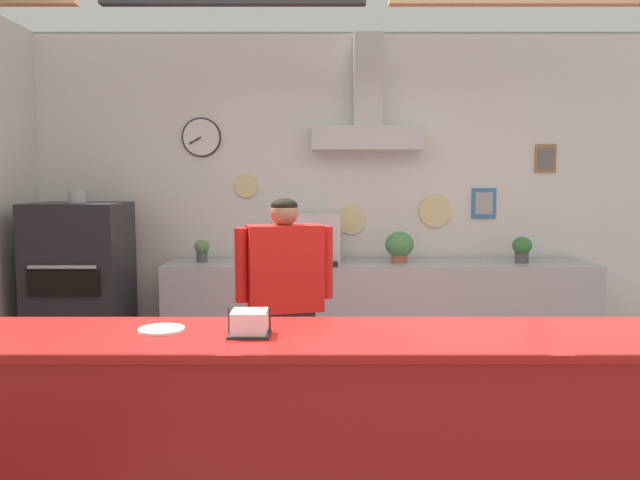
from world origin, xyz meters
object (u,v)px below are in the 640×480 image
pizza_oven (79,290)px  potted_sage (521,248)px  condiment_plate (160,330)px  napkin_holder (248,324)px  potted_rosemary (398,246)px  shop_worker (284,312)px  potted_thyme (201,249)px  espresso_machine (311,239)px

pizza_oven → potted_sage: 3.67m
condiment_plate → pizza_oven: bearing=117.1°
pizza_oven → napkin_holder: (1.68, -2.66, 0.35)m
condiment_plate → potted_sage: bearing=50.1°
pizza_oven → condiment_plate: (1.33, -2.61, 0.32)m
potted_rosemary → condiment_plate: (-1.29, -2.79, -0.03)m
pizza_oven → shop_worker: pizza_oven is taller
potted_thyme → napkin_holder: 2.98m
potted_thyme → condiment_plate: potted_thyme is taller
napkin_holder → shop_worker: bearing=88.0°
pizza_oven → espresso_machine: pizza_oven is taller
pizza_oven → napkin_holder: 3.17m
shop_worker → napkin_holder: 1.49m
condiment_plate → potted_rosemary: bearing=65.1°
condiment_plate → napkin_holder: bearing=-9.5°
potted_thyme → potted_rosemary: bearing=-1.4°
pizza_oven → potted_sage: size_ratio=7.04×
napkin_holder → potted_rosemary: bearing=71.8°
pizza_oven → potted_sage: (3.65, 0.17, 0.33)m
napkin_holder → condiment_plate: bearing=170.5°
espresso_machine → condiment_plate: bearing=-101.4°
pizza_oven → condiment_plate: 2.94m
potted_sage → condiment_plate: potted_sage is taller
shop_worker → condiment_plate: 1.48m
potted_sage → condiment_plate: size_ratio=1.21×
shop_worker → espresso_machine: shop_worker is taller
pizza_oven → espresso_machine: (1.89, 0.16, 0.40)m
espresso_machine → potted_sage: espresso_machine is taller
shop_worker → espresso_machine: bearing=-110.7°
condiment_plate → napkin_holder: 0.36m
shop_worker → potted_thyme: shop_worker is taller
espresso_machine → potted_thyme: espresso_machine is taller
pizza_oven → potted_sage: pizza_oven is taller
pizza_oven → espresso_machine: bearing=4.8°
potted_sage → condiment_plate: bearing=-129.9°
espresso_machine → potted_rosemary: bearing=1.7°
espresso_machine → napkin_holder: bearing=-94.2°
shop_worker → espresso_machine: size_ratio=3.29×
napkin_holder → espresso_machine: bearing=85.8°
condiment_plate → shop_worker: bearing=73.9°
potted_thyme → condiment_plate: size_ratio=1.04×
condiment_plate → espresso_machine: bearing=78.6°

